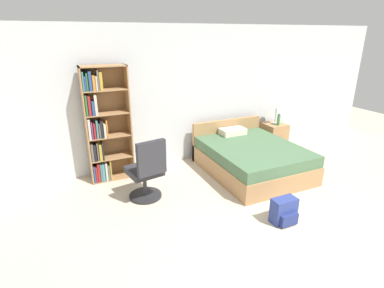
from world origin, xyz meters
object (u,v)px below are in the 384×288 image
at_px(bookshelf, 102,127).
at_px(office_chair, 147,172).
at_px(water_bottle, 279,120).
at_px(bed, 250,157).
at_px(nightstand, 274,137).
at_px(backpack_blue, 284,211).
at_px(table_lamp, 277,105).

bearing_deg(bookshelf, office_chair, -65.62).
height_order(office_chair, water_bottle, office_chair).
bearing_deg(bed, nightstand, 32.73).
distance_m(office_chair, backpack_blue, 2.04).
relative_size(bed, nightstand, 3.19).
bearing_deg(bookshelf, water_bottle, -3.10).
bearing_deg(water_bottle, backpack_blue, -127.07).
bearing_deg(backpack_blue, bookshelf, 129.89).
bearing_deg(nightstand, backpack_blue, -125.79).
bearing_deg(bed, water_bottle, 28.44).
height_order(nightstand, table_lamp, table_lamp).
relative_size(office_chair, water_bottle, 4.21).
height_order(table_lamp, backpack_blue, table_lamp).
xyz_separation_m(bed, table_lamp, (1.13, 0.73, 0.73)).
bearing_deg(water_bottle, bookshelf, 176.90).
xyz_separation_m(bookshelf, water_bottle, (3.58, -0.19, -0.24)).
bearing_deg(backpack_blue, nightstand, 54.21).
bearing_deg(nightstand, table_lamp, 49.41).
xyz_separation_m(office_chair, table_lamp, (3.16, 0.94, 0.54)).
xyz_separation_m(water_bottle, backpack_blue, (-1.62, -2.15, -0.54)).
xyz_separation_m(nightstand, backpack_blue, (-1.63, -2.27, -0.13)).
relative_size(bed, table_lamp, 3.77).
xyz_separation_m(office_chair, backpack_blue, (1.51, -1.35, -0.30)).
bearing_deg(backpack_blue, water_bottle, 52.93).
height_order(office_chair, backpack_blue, office_chair).
height_order(bed, water_bottle, water_bottle).
bearing_deg(table_lamp, bookshelf, 179.09).
bearing_deg(backpack_blue, office_chair, 138.18).
bearing_deg(table_lamp, bed, -146.99).
relative_size(table_lamp, water_bottle, 2.10).
xyz_separation_m(bookshelf, bed, (2.48, -0.79, -0.68)).
bearing_deg(bookshelf, bed, -17.69).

